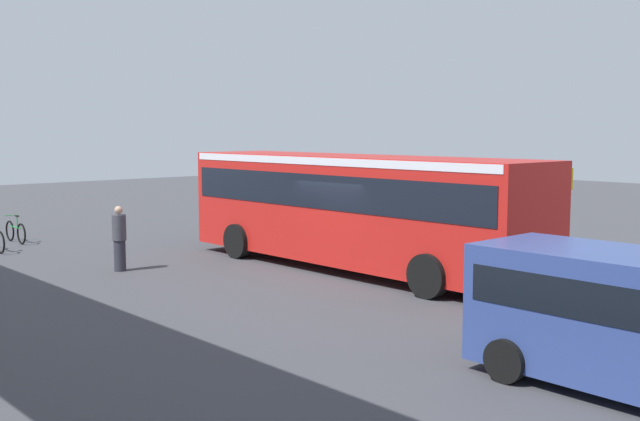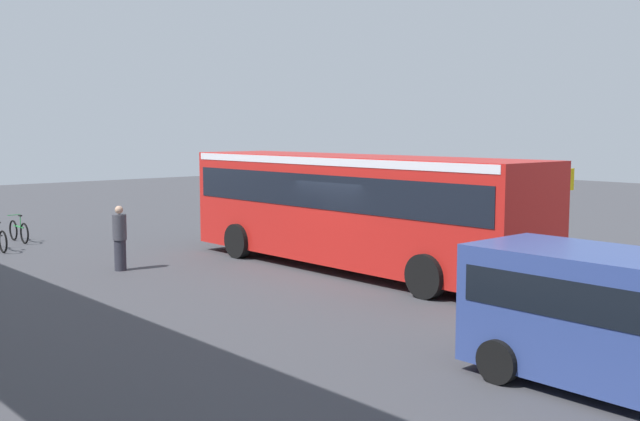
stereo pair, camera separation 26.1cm
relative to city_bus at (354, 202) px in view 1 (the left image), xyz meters
name	(u,v)px [view 1 (the left image)]	position (x,y,z in m)	size (l,w,h in m)	color
ground	(349,274)	(-0.36, 0.52, -1.88)	(80.00, 80.00, 0.00)	#424247
city_bus	(354,202)	(0.00, 0.00, 0.00)	(11.54, 2.85, 3.15)	red
parked_van	(640,315)	(-9.74, 3.89, -0.70)	(4.80, 2.17, 2.05)	#33478C
bicycle_green	(16,232)	(11.34, 5.06, -1.51)	(1.77, 0.44, 0.96)	black
pedestrian	(119,239)	(4.16, 4.88, -1.00)	(0.38, 0.38, 1.79)	#2D2D38
traffic_sign	(566,202)	(-3.94, -4.33, 0.01)	(0.08, 0.60, 2.80)	slate
lane_dash_leftmost	(626,290)	(-6.36, -2.95, -1.88)	(2.00, 0.20, 0.01)	silver
lane_dash_left	(487,268)	(-2.36, -2.95, -1.88)	(2.00, 0.20, 0.01)	silver
lane_dash_centre	(382,251)	(1.64, -2.95, -1.88)	(2.00, 0.20, 0.01)	silver
lane_dash_right	(301,238)	(5.64, -2.95, -1.88)	(2.00, 0.20, 0.01)	silver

